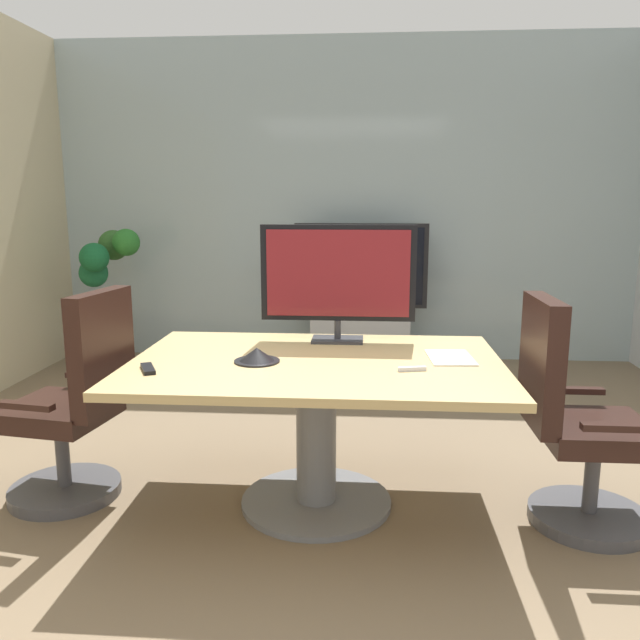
{
  "coord_description": "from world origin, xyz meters",
  "views": [
    {
      "loc": [
        0.22,
        -2.67,
        1.53
      ],
      "look_at": [
        -0.03,
        0.54,
        0.91
      ],
      "focal_mm": 35.25,
      "sensor_mm": 36.0,
      "label": 1
    }
  ],
  "objects_px": {
    "potted_plant": "(109,289)",
    "office_chair_left": "(76,414)",
    "wall_display_unit": "(360,318)",
    "conference_table": "(316,399)",
    "tv_monitor": "(338,276)",
    "office_chair_right": "(575,432)",
    "conference_phone": "(257,356)",
    "remote_control": "(148,369)"
  },
  "relations": [
    {
      "from": "potted_plant",
      "to": "office_chair_left",
      "type": "bearing_deg",
      "value": -71.18
    },
    {
      "from": "office_chair_left",
      "to": "wall_display_unit",
      "type": "bearing_deg",
      "value": 161.69
    },
    {
      "from": "office_chair_left",
      "to": "wall_display_unit",
      "type": "xyz_separation_m",
      "value": [
        1.41,
        2.76,
        -0.01
      ]
    },
    {
      "from": "conference_table",
      "to": "tv_monitor",
      "type": "height_order",
      "value": "tv_monitor"
    },
    {
      "from": "office_chair_right",
      "to": "conference_table",
      "type": "bearing_deg",
      "value": 85.67
    },
    {
      "from": "office_chair_right",
      "to": "conference_phone",
      "type": "xyz_separation_m",
      "value": [
        -1.5,
        0.03,
        0.33
      ]
    },
    {
      "from": "conference_table",
      "to": "tv_monitor",
      "type": "relative_size",
      "value": 2.14
    },
    {
      "from": "office_chair_left",
      "to": "office_chair_right",
      "type": "distance_m",
      "value": 2.45
    },
    {
      "from": "wall_display_unit",
      "to": "remote_control",
      "type": "relative_size",
      "value": 7.71
    },
    {
      "from": "wall_display_unit",
      "to": "remote_control",
      "type": "height_order",
      "value": "wall_display_unit"
    },
    {
      "from": "conference_phone",
      "to": "potted_plant",
      "type": "bearing_deg",
      "value": 125.41
    },
    {
      "from": "conference_table",
      "to": "office_chair_right",
      "type": "relative_size",
      "value": 1.65
    },
    {
      "from": "office_chair_left",
      "to": "tv_monitor",
      "type": "bearing_deg",
      "value": 117.66
    },
    {
      "from": "conference_table",
      "to": "remote_control",
      "type": "distance_m",
      "value": 0.82
    },
    {
      "from": "conference_table",
      "to": "office_chair_left",
      "type": "height_order",
      "value": "office_chair_left"
    },
    {
      "from": "tv_monitor",
      "to": "conference_phone",
      "type": "relative_size",
      "value": 3.82
    },
    {
      "from": "potted_plant",
      "to": "conference_phone",
      "type": "bearing_deg",
      "value": -54.59
    },
    {
      "from": "wall_display_unit",
      "to": "remote_control",
      "type": "bearing_deg",
      "value": -107.42
    },
    {
      "from": "office_chair_left",
      "to": "remote_control",
      "type": "relative_size",
      "value": 6.41
    },
    {
      "from": "tv_monitor",
      "to": "remote_control",
      "type": "distance_m",
      "value": 1.13
    },
    {
      "from": "office_chair_right",
      "to": "tv_monitor",
      "type": "bearing_deg",
      "value": 65.46
    },
    {
      "from": "tv_monitor",
      "to": "potted_plant",
      "type": "relative_size",
      "value": 0.66
    },
    {
      "from": "office_chair_right",
      "to": "office_chair_left",
      "type": "bearing_deg",
      "value": 88.31
    },
    {
      "from": "office_chair_left",
      "to": "remote_control",
      "type": "xyz_separation_m",
      "value": [
        0.47,
        -0.23,
        0.31
      ]
    },
    {
      "from": "wall_display_unit",
      "to": "potted_plant",
      "type": "height_order",
      "value": "wall_display_unit"
    },
    {
      "from": "office_chair_left",
      "to": "remote_control",
      "type": "distance_m",
      "value": 0.61
    },
    {
      "from": "office_chair_right",
      "to": "conference_phone",
      "type": "bearing_deg",
      "value": 88.65
    },
    {
      "from": "conference_table",
      "to": "remote_control",
      "type": "bearing_deg",
      "value": -161.74
    },
    {
      "from": "office_chair_left",
      "to": "tv_monitor",
      "type": "height_order",
      "value": "tv_monitor"
    },
    {
      "from": "office_chair_left",
      "to": "conference_phone",
      "type": "distance_m",
      "value": 1.0
    },
    {
      "from": "tv_monitor",
      "to": "conference_phone",
      "type": "bearing_deg",
      "value": -127.07
    },
    {
      "from": "tv_monitor",
      "to": "wall_display_unit",
      "type": "distance_m",
      "value": 2.41
    },
    {
      "from": "wall_display_unit",
      "to": "conference_phone",
      "type": "bearing_deg",
      "value": -99.46
    },
    {
      "from": "wall_display_unit",
      "to": "conference_table",
      "type": "bearing_deg",
      "value": -93.86
    },
    {
      "from": "potted_plant",
      "to": "remote_control",
      "type": "distance_m",
      "value": 3.0
    },
    {
      "from": "conference_table",
      "to": "wall_display_unit",
      "type": "distance_m",
      "value": 2.75
    },
    {
      "from": "conference_table",
      "to": "office_chair_left",
      "type": "distance_m",
      "value": 1.23
    },
    {
      "from": "office_chair_left",
      "to": "conference_phone",
      "type": "xyz_separation_m",
      "value": [
        0.94,
        -0.04,
        0.33
      ]
    },
    {
      "from": "office_chair_right",
      "to": "tv_monitor",
      "type": "height_order",
      "value": "tv_monitor"
    },
    {
      "from": "remote_control",
      "to": "conference_phone",
      "type": "bearing_deg",
      "value": -4.07
    },
    {
      "from": "office_chair_right",
      "to": "remote_control",
      "type": "distance_m",
      "value": 2.0
    },
    {
      "from": "tv_monitor",
      "to": "office_chair_left",
      "type": "bearing_deg",
      "value": -161.05
    }
  ]
}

